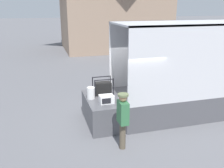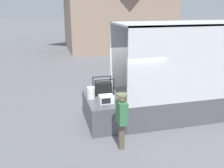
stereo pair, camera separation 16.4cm
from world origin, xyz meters
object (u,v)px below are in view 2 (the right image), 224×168
(box_truck, at_px, (216,86))
(worker_person, at_px, (122,116))
(portable_generator, at_px, (104,88))
(orange_bucket, at_px, (91,93))
(microwave, at_px, (106,99))

(box_truck, relative_size, worker_person, 4.07)
(worker_person, bearing_deg, portable_generator, 90.73)
(orange_bucket, xyz_separation_m, worker_person, (0.55, -1.85, -0.10))
(microwave, height_order, portable_generator, portable_generator)
(box_truck, xyz_separation_m, microwave, (-4.49, -0.46, 0.05))
(orange_bucket, distance_m, worker_person, 1.93)
(microwave, relative_size, worker_person, 0.27)
(portable_generator, relative_size, worker_person, 0.41)
(microwave, xyz_separation_m, portable_generator, (0.10, 0.84, 0.10))
(box_truck, height_order, microwave, box_truck)
(microwave, relative_size, orange_bucket, 1.15)
(microwave, relative_size, portable_generator, 0.66)
(microwave, height_order, orange_bucket, orange_bucket)
(portable_generator, relative_size, orange_bucket, 1.73)
(box_truck, bearing_deg, worker_person, -157.84)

